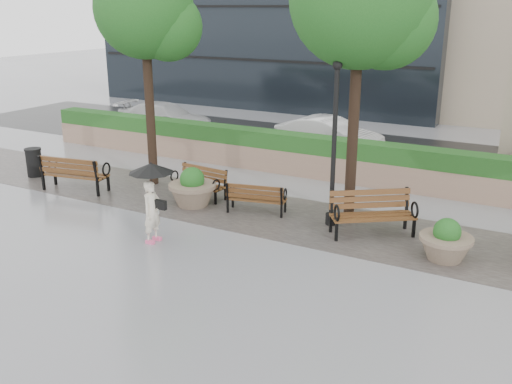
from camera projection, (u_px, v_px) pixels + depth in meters
The scene contains 17 objects.
ground at pixel (225, 258), 12.82m from camera, with size 100.00×100.00×0.00m, color gray.
cobble_strip at pixel (283, 217), 15.32m from camera, with size 28.00×3.20×0.01m, color #383330.
hedge_wall at pixel (338, 160), 18.45m from camera, with size 24.00×0.80×1.35m.
asphalt_street at pixel (374, 153), 21.99m from camera, with size 40.00×7.00×0.00m, color black.
bench_0 at pixel (75, 180), 17.40m from camera, with size 2.14×1.15×1.09m.
bench_1 at pixel (200, 189), 16.79m from camera, with size 1.73×0.84×0.89m.
bench_2 at pixel (256, 204), 15.53m from camera, with size 1.68×0.97×0.85m.
bench_3 at pixel (372, 223), 14.01m from camera, with size 2.11×1.83×1.09m.
planter_left at pixel (193, 191), 16.04m from camera, with size 1.34×1.34×1.12m.
planter_right at pixel (446, 244), 12.60m from camera, with size 1.17×1.17×0.98m.
trash_bin at pixel (34, 163), 18.84m from camera, with size 0.54×0.54×0.90m, color black.
lamppost at pixel (334, 156), 14.20m from camera, with size 0.28×0.28×4.18m.
tree_0 at pixel (150, 14), 16.59m from camera, with size 3.07×2.91×6.78m.
tree_1 at pixel (367, 4), 13.70m from camera, with size 3.53×3.45×7.32m.
car_left at pixel (165, 118), 25.40m from camera, with size 1.84×4.53×1.31m, color silver.
car_right at pixel (329, 136), 21.79m from camera, with size 1.45×4.15×1.37m, color silver.
pedestrian at pixel (152, 195), 13.36m from camera, with size 1.05×1.05×1.94m.
Camera 1 is at (6.25, -9.95, 5.38)m, focal length 40.00 mm.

